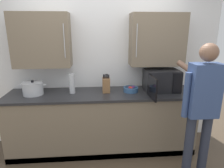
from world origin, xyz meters
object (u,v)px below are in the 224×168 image
at_px(microwave_oven, 160,81).
at_px(fruit_bowl, 131,89).
at_px(knife_block, 106,85).
at_px(person_figure, 201,104).
at_px(thermos_flask, 72,84).
at_px(stock_pot, 33,88).

height_order(microwave_oven, fruit_bowl, microwave_oven).
xyz_separation_m(knife_block, fruit_bowl, (0.38, -0.02, -0.07)).
relative_size(knife_block, person_figure, 0.17).
height_order(thermos_flask, person_figure, person_figure).
distance_m(fruit_bowl, thermos_flask, 0.89).
bearing_deg(thermos_flask, stock_pot, -178.60).
bearing_deg(knife_block, person_figure, -37.40).
bearing_deg(microwave_oven, stock_pot, -179.42).
height_order(knife_block, stock_pot, knife_block).
bearing_deg(fruit_bowl, stock_pot, -179.46).
bearing_deg(fruit_bowl, knife_block, 177.69).
bearing_deg(stock_pot, knife_block, 1.54).
relative_size(microwave_oven, person_figure, 0.42).
relative_size(fruit_bowl, thermos_flask, 0.76).
distance_m(knife_block, thermos_flask, 0.51).
bearing_deg(person_figure, stock_pot, 159.83).
relative_size(microwave_oven, thermos_flask, 2.48).
distance_m(fruit_bowl, person_figure, 1.05).
relative_size(microwave_oven, knife_block, 2.53).
height_order(microwave_oven, thermos_flask, microwave_oven).
relative_size(knife_block, fruit_bowl, 1.29).
distance_m(knife_block, fruit_bowl, 0.38).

